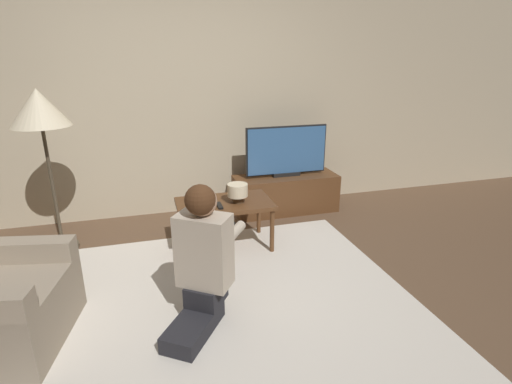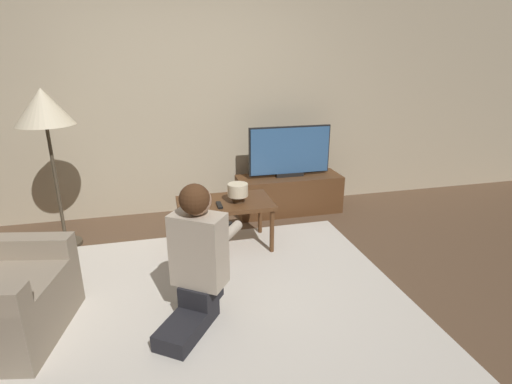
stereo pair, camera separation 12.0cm
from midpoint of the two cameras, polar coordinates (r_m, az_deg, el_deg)
ground_plane at (r=2.99m, az=-6.52°, el=-15.74°), size 10.00×10.00×0.00m
wall_back at (r=4.39m, az=-11.66°, el=13.54°), size 10.00×0.06×2.60m
rug at (r=2.98m, az=-6.53°, el=-15.61°), size 2.78×2.35×0.02m
tv_stand at (r=4.50m, az=3.47°, el=-0.22°), size 1.16×0.40×0.42m
tv at (r=4.37m, az=3.59°, el=5.86°), size 0.91×0.08×0.55m
coffee_table at (r=3.59m, az=-5.46°, el=-2.20°), size 0.84×0.50×0.45m
floor_lamp at (r=3.83m, az=-29.31°, el=9.73°), size 0.48×0.48×1.44m
person_kneeling at (r=2.61m, az=-8.93°, el=-9.19°), size 0.68×0.83×0.94m
table_lamp at (r=3.51m, az=-3.63°, el=0.08°), size 0.18×0.18×0.17m
remote at (r=3.46m, az=-6.23°, el=-1.95°), size 0.04×0.15×0.02m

